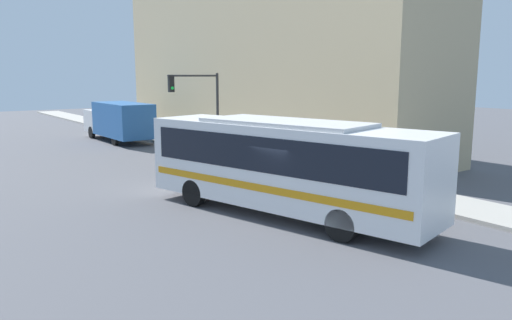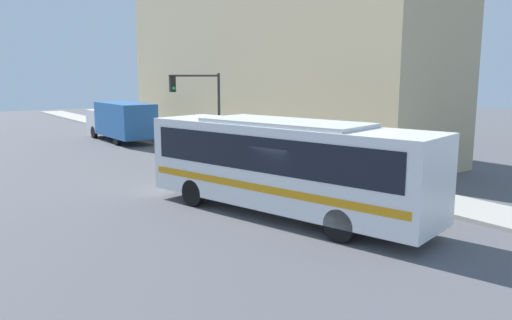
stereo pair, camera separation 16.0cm
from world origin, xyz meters
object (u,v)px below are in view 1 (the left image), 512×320
city_bus (284,161)px  parking_meter (250,143)px  delivery_truck (118,120)px  fire_hydrant (308,166)px  traffic_light_pole (200,98)px

city_bus → parking_meter: size_ratio=7.70×
delivery_truck → parking_meter: (2.35, -13.05, -0.45)m
city_bus → fire_hydrant: size_ratio=14.36×
delivery_truck → traffic_light_pole: bearing=-82.2°
city_bus → delivery_truck: 22.23m
parking_meter → delivery_truck: bearing=100.2°
traffic_light_pole → parking_meter: traffic_light_pole is taller
traffic_light_pole → fire_hydrant: bearing=-82.8°
delivery_truck → traffic_light_pole: size_ratio=1.75×
delivery_truck → fire_hydrant: size_ratio=10.90×
delivery_truck → fire_hydrant: (2.35, -17.77, -1.02)m
fire_hydrant → parking_meter: 4.76m
traffic_light_pole → parking_meter: size_ratio=3.33×
city_bus → delivery_truck: size_ratio=1.32×
city_bus → parking_meter: (4.98, 9.03, -0.78)m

